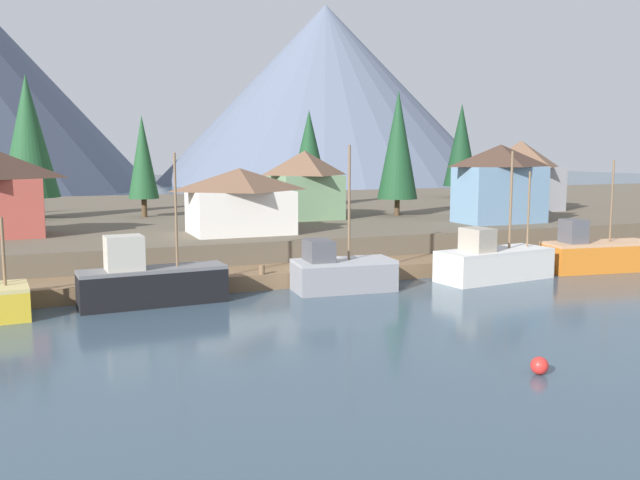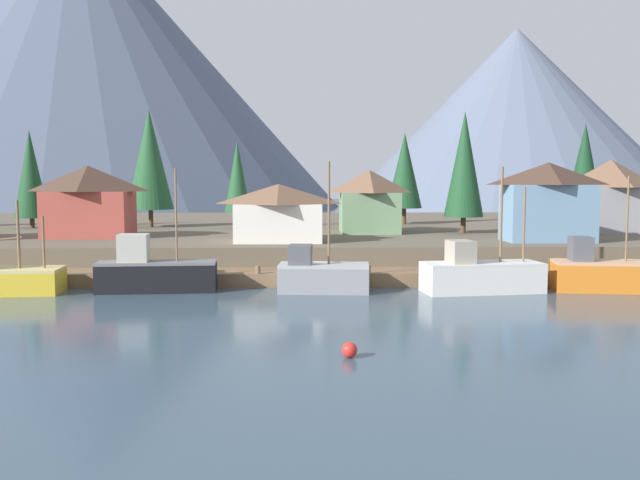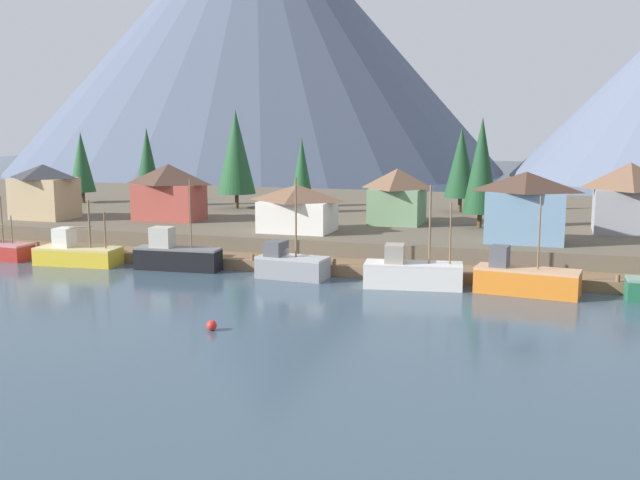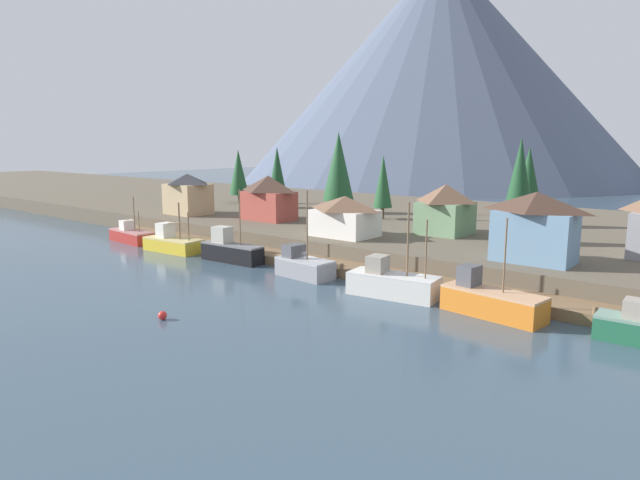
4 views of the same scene
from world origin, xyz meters
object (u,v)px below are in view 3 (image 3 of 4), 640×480
object	(u,v)px
house_blue	(525,207)
fishing_boat_yellow	(77,254)
fishing_boat_white	(412,273)
conifer_back_left	(302,168)
house_white	(298,208)
conifer_near_left	(481,165)
conifer_back_right	(81,162)
house_green	(397,195)
fishing_boat_orange	(525,279)
fishing_boat_black	(176,255)
channel_buoy	(212,325)
fishing_boat_grey	(291,265)
conifer_mid_right	(236,152)
house_grey	(629,197)
conifer_centre	(147,163)
house_tan	(44,191)
house_red	(169,191)
conifer_mid_left	(461,163)

from	to	relation	value
house_blue	fishing_boat_yellow	bearing A→B (deg)	-165.09
fishing_boat_white	conifer_back_left	distance (m)	34.66
house_white	conifer_near_left	xyz separation A→B (m)	(17.95, 8.60, 4.25)
conifer_back_left	conifer_back_right	bearing A→B (deg)	176.79
house_blue	house_green	distance (m)	17.44
fishing_boat_yellow	fishing_boat_orange	size ratio (longest dim) A/B	0.99
fishing_boat_yellow	fishing_boat_black	size ratio (longest dim) A/B	0.98
house_white	channel_buoy	xyz separation A→B (m)	(4.08, -29.24, -4.66)
fishing_boat_grey	house_green	distance (m)	21.92
conifer_near_left	house_green	bearing A→B (deg)	175.64
conifer_near_left	conifer_mid_right	distance (m)	34.04
fishing_boat_black	fishing_boat_orange	xyz separation A→B (m)	(31.94, -0.56, -0.15)
fishing_boat_orange	conifer_back_left	distance (m)	40.42
fishing_boat_yellow	house_green	xyz separation A→B (m)	(27.54, 21.06, 4.59)
fishing_boat_white	channel_buoy	size ratio (longest dim) A/B	12.40
house_white	conifer_mid_right	distance (m)	23.71
house_grey	conifer_centre	distance (m)	60.89
fishing_boat_grey	conifer_near_left	world-z (taller)	conifer_near_left
fishing_boat_yellow	fishing_boat_orange	distance (m)	42.47
house_tan	conifer_back_left	world-z (taller)	conifer_back_left
conifer_centre	house_tan	bearing A→B (deg)	-106.94
house_green	channel_buoy	size ratio (longest dim) A/B	9.01
fishing_boat_grey	house_red	distance (m)	26.62
conifer_near_left	house_white	bearing A→B (deg)	-154.40
fishing_boat_grey	conifer_back_right	bearing A→B (deg)	149.40
house_white	conifer_mid_right	bearing A→B (deg)	129.72
fishing_boat_orange	house_blue	distance (m)	12.09
fishing_boat_black	conifer_mid_left	bearing A→B (deg)	52.61
conifer_mid_right	fishing_boat_grey	bearing A→B (deg)	-58.23
house_blue	conifer_back_left	bearing A→B (deg)	149.37
conifer_back_right	house_green	bearing A→B (deg)	-10.25
fishing_boat_black	conifer_centre	size ratio (longest dim) A/B	0.81
fishing_boat_grey	conifer_centre	world-z (taller)	conifer_centre
fishing_boat_grey	house_grey	bearing A→B (deg)	39.50
fishing_boat_yellow	house_grey	bearing A→B (deg)	17.86
fishing_boat_orange	house_tan	distance (m)	57.45
fishing_boat_orange	house_grey	size ratio (longest dim) A/B	1.17
house_green	house_white	bearing A→B (deg)	-133.00
fishing_boat_yellow	conifer_mid_right	xyz separation A→B (m)	(4.05, 29.57, 8.92)
house_red	conifer_near_left	bearing A→B (deg)	6.70
channel_buoy	fishing_boat_orange	bearing A→B (deg)	41.90
house_white	conifer_back_left	xyz separation A→B (m)	(-5.00, 15.99, 3.09)
conifer_near_left	conifer_mid_left	distance (m)	14.42
conifer_mid_right	house_green	bearing A→B (deg)	-19.93
house_green	channel_buoy	world-z (taller)	house_green
house_blue	house_green	xyz separation A→B (m)	(-14.35, 9.91, -0.26)
house_green	fishing_boat_black	bearing A→B (deg)	-129.73
house_white	house_green	distance (m)	12.74
house_grey	conifer_back_right	xyz separation A→B (m)	(-71.72, 8.45, 2.09)
conifer_back_left	house_green	bearing A→B (deg)	-26.05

